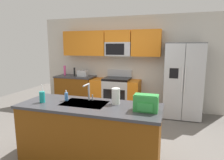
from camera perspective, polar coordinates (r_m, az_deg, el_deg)
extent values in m
plane|color=#66605B|center=(3.89, -3.11, -16.88)|extent=(9.00, 9.00, 0.00)
cube|color=beige|center=(5.56, 4.53, 5.16)|extent=(5.20, 0.10, 2.60)
cube|color=orange|center=(5.87, -10.57, 10.65)|extent=(0.70, 0.32, 0.70)
cube|color=orange|center=(5.60, -4.71, 10.83)|extent=(0.57, 0.32, 0.70)
cube|color=orange|center=(5.24, 10.22, 10.78)|extent=(0.77, 0.32, 0.70)
cube|color=#B7BABF|center=(5.39, 1.96, 9.19)|extent=(0.72, 0.32, 0.38)
cube|color=black|center=(5.25, 0.84, 9.18)|extent=(0.52, 0.01, 0.30)
cube|color=orange|center=(5.40, 1.99, 12.91)|extent=(0.72, 0.32, 0.32)
cube|color=brown|center=(5.89, -10.73, -3.29)|extent=(1.11, 0.60, 0.86)
cube|color=#38383D|center=(5.81, -10.87, 1.04)|extent=(1.14, 0.63, 0.04)
cube|color=#B7BABF|center=(5.42, 1.49, -4.37)|extent=(0.72, 0.60, 0.84)
cube|color=black|center=(5.13, 0.56, -4.85)|extent=(0.60, 0.01, 0.36)
cube|color=black|center=(5.33, 1.51, 0.32)|extent=(0.72, 0.60, 0.06)
cube|color=#B7BABF|center=(5.56, 2.28, 2.08)|extent=(0.72, 0.06, 0.20)
cube|color=orange|center=(5.59, -3.86, -3.96)|extent=(0.36, 0.60, 0.84)
cube|color=orange|center=(5.31, 6.71, -4.74)|extent=(0.28, 0.60, 0.84)
cube|color=#4C4F54|center=(5.08, 20.35, -0.13)|extent=(0.90, 0.70, 1.85)
cube|color=#B7BABF|center=(4.71, 17.84, -0.73)|extent=(0.44, 0.04, 1.81)
cube|color=#B7BABF|center=(4.74, 23.28, -1.01)|extent=(0.44, 0.04, 1.81)
cylinder|color=silver|center=(4.67, 20.29, 0.20)|extent=(0.02, 0.02, 0.60)
cylinder|color=silver|center=(4.68, 21.02, 0.16)|extent=(0.02, 0.02, 0.60)
cube|color=black|center=(4.65, 17.98, 1.91)|extent=(0.20, 0.00, 0.24)
cube|color=brown|center=(3.07, -6.64, -15.73)|extent=(2.09, 0.77, 0.86)
cube|color=#38383D|center=(2.90, -6.82, -7.69)|extent=(2.13, 0.81, 0.04)
cube|color=#B7BABF|center=(2.98, -8.20, -7.12)|extent=(0.68, 0.44, 0.03)
cube|color=#B7BABF|center=(5.63, -8.80, 1.96)|extent=(0.28, 0.16, 0.18)
cube|color=black|center=(5.64, -9.28, 2.86)|extent=(0.03, 0.11, 0.01)
cube|color=black|center=(5.60, -8.36, 2.83)|extent=(0.03, 0.11, 0.01)
cylinder|color=black|center=(5.80, -11.15, 2.45)|extent=(0.05, 0.05, 0.25)
cylinder|color=#EA4C93|center=(6.01, -13.92, 2.81)|extent=(0.07, 0.07, 0.29)
cylinder|color=#B7BABF|center=(3.09, -6.91, -3.52)|extent=(0.03, 0.03, 0.28)
cylinder|color=#B7BABF|center=(2.98, -7.75, -1.50)|extent=(0.02, 0.20, 0.02)
cylinder|color=#B7BABF|center=(3.09, -5.86, -5.22)|extent=(0.02, 0.02, 0.10)
cylinder|color=teal|center=(3.16, -20.13, -4.81)|extent=(0.08, 0.08, 0.17)
cylinder|color=white|center=(3.12, -20.10, -2.42)|extent=(0.01, 0.03, 0.14)
cylinder|color=#4C8CD8|center=(3.16, -13.47, -4.84)|extent=(0.06, 0.06, 0.13)
cylinder|color=white|center=(3.14, -13.53, -3.34)|extent=(0.02, 0.02, 0.04)
cylinder|color=white|center=(2.88, 1.14, -4.84)|extent=(0.12, 0.12, 0.24)
cube|color=green|center=(2.62, 10.12, -6.74)|extent=(0.32, 0.20, 0.22)
cube|color=#2B8238|center=(2.57, 10.14, -4.62)|extent=(0.30, 0.14, 0.03)
cube|color=green|center=(2.53, 9.80, -8.05)|extent=(0.20, 0.03, 0.11)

